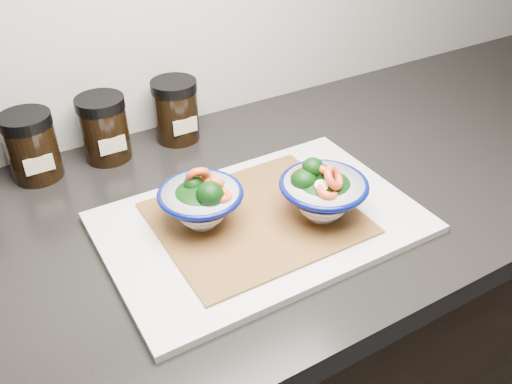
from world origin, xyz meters
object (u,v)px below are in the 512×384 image
spice_jar_b (32,146)px  spice_jar_d (176,110)px  bowl_right (322,192)px  spice_jar_c (104,128)px  bowl_left (201,201)px  cutting_board (261,223)px

spice_jar_b → spice_jar_d: size_ratio=1.00×
bowl_right → spice_jar_b: size_ratio=1.13×
spice_jar_c → bowl_left: bearing=-78.9°
bowl_right → spice_jar_c: same height
bowl_left → spice_jar_c: 0.27m
cutting_board → bowl_right: bowl_right is taller
spice_jar_b → spice_jar_d: bearing=0.0°
bowl_left → spice_jar_b: spice_jar_b is taller
cutting_board → bowl_right: (0.08, -0.04, 0.05)m
cutting_board → spice_jar_c: 0.33m
spice_jar_b → spice_jar_d: same height
bowl_right → spice_jar_c: 0.40m
cutting_board → spice_jar_d: spice_jar_d is taller
bowl_left → bowl_right: size_ratio=0.95×
bowl_right → spice_jar_c: bearing=121.5°
spice_jar_b → cutting_board: bearing=-50.4°
spice_jar_c → spice_jar_d: (0.13, 0.00, 0.00)m
cutting_board → bowl_right: bearing=-26.3°
bowl_left → spice_jar_c: size_ratio=1.07×
bowl_left → spice_jar_b: size_ratio=1.07×
spice_jar_b → spice_jar_c: 0.12m
bowl_right → spice_jar_d: (-0.08, 0.34, 0.00)m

